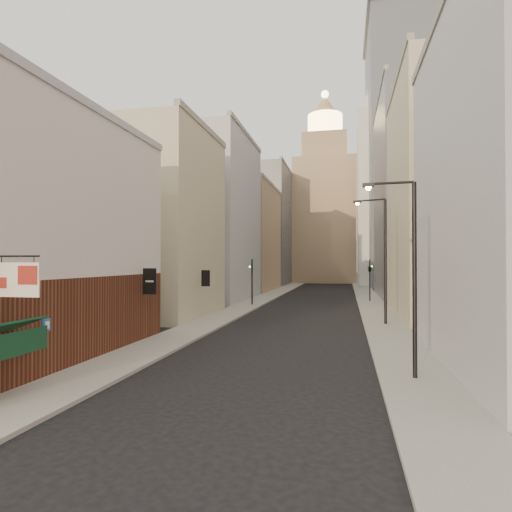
{
  "coord_description": "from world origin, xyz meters",
  "views": [
    {
      "loc": [
        3.75,
        -8.74,
        4.72
      ],
      "look_at": [
        -2.02,
        18.56,
        5.1
      ],
      "focal_mm": 30.0,
      "sensor_mm": 36.0,
      "label": 1
    }
  ],
  "objects": [
    {
      "name": "traffic_light_right",
      "position": [
        6.45,
        42.81,
        3.85
      ],
      "size": [
        0.71,
        0.71,
        5.0
      ],
      "rotation": [
        0.0,
        0.0,
        2.92
      ],
      "color": "black",
      "rests_on": "ground"
    },
    {
      "name": "traffic_light_left",
      "position": [
        -6.14,
        36.02,
        3.35
      ],
      "size": [
        0.5,
        0.35,
        5.0
      ],
      "rotation": [
        0.0,
        0.0,
        3.13
      ],
      "color": "black",
      "rests_on": "ground"
    },
    {
      "name": "left_bldg_grey",
      "position": [
        -12.0,
        42.0,
        10.0
      ],
      "size": [
        8.0,
        16.0,
        20.0
      ],
      "primitive_type": "cube",
      "color": "#A1A2A6",
      "rests_on": "ground"
    },
    {
      "name": "white_tower",
      "position": [
        10.0,
        78.0,
        18.61
      ],
      "size": [
        8.0,
        8.0,
        41.5
      ],
      "color": "silver",
      "rests_on": "ground"
    },
    {
      "name": "left_bldg_wingrid",
      "position": [
        -12.0,
        80.0,
        12.0
      ],
      "size": [
        8.0,
        20.0,
        24.0
      ],
      "primitive_type": "cube",
      "color": "gray",
      "rests_on": "ground"
    },
    {
      "name": "highrise",
      "position": [
        18.0,
        78.0,
        25.66
      ],
      "size": [
        21.0,
        23.0,
        51.2
      ],
      "color": "gray",
      "rests_on": "ground"
    },
    {
      "name": "near_building_left",
      "position": [
        -10.99,
        9.0,
        6.02
      ],
      "size": [
        8.3,
        23.04,
        12.3
      ],
      "color": "brown",
      "rests_on": "ground"
    },
    {
      "name": "right_bldg_beige",
      "position": [
        12.0,
        30.0,
        10.0
      ],
      "size": [
        8.0,
        16.0,
        20.0
      ],
      "primitive_type": "cube",
      "color": "tan",
      "rests_on": "ground"
    },
    {
      "name": "clock_tower",
      "position": [
        -1.0,
        92.0,
        17.63
      ],
      "size": [
        14.0,
        14.0,
        44.9
      ],
      "color": "#A1815C",
      "rests_on": "ground"
    },
    {
      "name": "right_bldg_wingrid",
      "position": [
        12.0,
        50.0,
        13.0
      ],
      "size": [
        8.0,
        20.0,
        26.0
      ],
      "primitive_type": "cube",
      "color": "gray",
      "rests_on": "ground"
    },
    {
      "name": "streetlamp_mid",
      "position": [
        6.35,
        24.17,
        5.38
      ],
      "size": [
        2.4,
        0.92,
        9.43
      ],
      "rotation": [
        0.0,
        0.0,
        -0.31
      ],
      "color": "black",
      "rests_on": "ground"
    },
    {
      "name": "left_bldg_beige",
      "position": [
        -12.0,
        26.0,
        8.0
      ],
      "size": [
        8.0,
        12.0,
        16.0
      ],
      "primitive_type": "cube",
      "color": "tan",
      "rests_on": "ground"
    },
    {
      "name": "sidewalk_right",
      "position": [
        6.5,
        55.0,
        0.07
      ],
      "size": [
        3.0,
        140.0,
        0.15
      ],
      "primitive_type": "cube",
      "color": "gray",
      "rests_on": "ground"
    },
    {
      "name": "left_bldg_tan",
      "position": [
        -12.0,
        60.0,
        8.5
      ],
      "size": [
        8.0,
        18.0,
        17.0
      ],
      "primitive_type": "cube",
      "color": "#A1815C",
      "rests_on": "ground"
    },
    {
      "name": "streetlamp_near",
      "position": [
        6.19,
        9.1,
        4.54
      ],
      "size": [
        2.08,
        0.28,
        7.94
      ],
      "rotation": [
        0.0,
        0.0,
        -0.05
      ],
      "color": "black",
      "rests_on": "ground"
    },
    {
      "name": "ground",
      "position": [
        0.0,
        0.0,
        0.0
      ],
      "size": [
        360.0,
        360.0,
        0.0
      ],
      "primitive_type": "plane",
      "color": "black",
      "rests_on": "ground"
    },
    {
      "name": "sidewalk_left",
      "position": [
        -6.5,
        55.0,
        0.07
      ],
      "size": [
        3.0,
        140.0,
        0.15
      ],
      "primitive_type": "cube",
      "color": "gray",
      "rests_on": "ground"
    }
  ]
}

